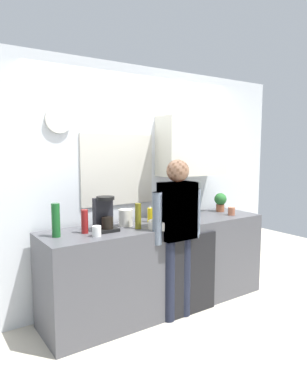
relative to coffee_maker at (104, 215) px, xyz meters
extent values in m
plane|color=beige|center=(0.64, -0.31, -1.07)|extent=(8.00, 8.00, 0.00)
cube|color=#4C4C51|center=(0.64, -0.01, -0.61)|extent=(2.50, 0.64, 0.93)
cube|color=black|center=(0.84, -0.34, -0.66)|extent=(0.56, 0.02, 0.84)
cube|color=silver|center=(0.64, 0.42, 0.23)|extent=(4.10, 0.10, 2.60)
cube|color=beige|center=(0.35, 0.36, 0.40)|extent=(0.86, 0.02, 0.76)
cube|color=#8CA5C6|center=(0.35, 0.37, 0.40)|extent=(0.80, 0.02, 0.70)
cube|color=silver|center=(1.26, 0.21, 0.65)|extent=(0.84, 0.32, 0.68)
cylinder|color=silver|center=(-0.29, 0.35, 0.90)|extent=(0.26, 0.03, 0.26)
cube|color=black|center=(0.00, -0.03, -0.13)|extent=(0.20, 0.20, 0.03)
cube|color=black|center=(0.00, 0.03, 0.02)|extent=(0.18, 0.08, 0.28)
cylinder|color=black|center=(0.00, -0.06, -0.06)|extent=(0.11, 0.11, 0.11)
cylinder|color=black|center=(0.00, -0.03, 0.17)|extent=(0.17, 0.17, 0.03)
cylinder|color=brown|center=(0.76, 0.23, -0.03)|extent=(0.06, 0.06, 0.23)
cylinder|color=olive|center=(0.30, -0.12, -0.02)|extent=(0.06, 0.06, 0.25)
cylinder|color=#195923|center=(-0.46, 0.02, 0.00)|extent=(0.07, 0.07, 0.30)
cylinder|color=maroon|center=(-0.20, 0.01, -0.04)|extent=(0.06, 0.06, 0.22)
cylinder|color=black|center=(0.78, -0.10, -0.06)|extent=(0.06, 0.06, 0.18)
cylinder|color=white|center=(-0.16, -0.16, -0.10)|extent=(0.08, 0.08, 0.09)
cylinder|color=#B26647|center=(1.57, -0.14, -0.10)|extent=(0.08, 0.08, 0.09)
cylinder|color=white|center=(0.47, -0.24, -0.11)|extent=(0.22, 0.22, 0.08)
cylinder|color=#9E5638|center=(1.64, 0.11, -0.10)|extent=(0.10, 0.10, 0.09)
sphere|color=#2D7233|center=(1.64, 0.11, 0.01)|extent=(0.15, 0.15, 0.15)
cylinder|color=yellow|center=(0.57, 0.08, -0.07)|extent=(0.06, 0.06, 0.15)
cone|color=white|center=(0.57, 0.08, 0.02)|extent=(0.02, 0.02, 0.03)
cylinder|color=silver|center=(0.26, 0.05, -0.06)|extent=(0.14, 0.14, 0.17)
cylinder|color=#3F4766|center=(0.54, -0.31, -0.66)|extent=(0.12, 0.12, 0.82)
cylinder|color=#3F4766|center=(0.74, -0.31, -0.66)|extent=(0.12, 0.12, 0.82)
cube|color=#262633|center=(0.64, -0.31, 0.03)|extent=(0.36, 0.20, 0.56)
sphere|color=#A57A59|center=(0.64, -0.31, 0.42)|extent=(0.22, 0.22, 0.22)
cylinder|color=#262633|center=(0.40, -0.31, -0.02)|extent=(0.09, 0.09, 0.50)
cylinder|color=#262633|center=(0.88, -0.31, -0.02)|extent=(0.09, 0.09, 0.50)
cylinder|color=#3F4766|center=(0.54, -0.31, -0.66)|extent=(0.12, 0.12, 0.82)
cylinder|color=#3F4766|center=(0.74, -0.31, -0.66)|extent=(0.12, 0.12, 0.82)
cube|color=silver|center=(0.64, -0.31, 0.03)|extent=(0.36, 0.20, 0.56)
sphere|color=#D8AD8C|center=(0.64, -0.31, 0.42)|extent=(0.22, 0.22, 0.22)
cylinder|color=silver|center=(0.40, -0.31, -0.02)|extent=(0.09, 0.09, 0.50)
cylinder|color=silver|center=(0.88, -0.31, -0.02)|extent=(0.09, 0.09, 0.50)
camera|label=1|loc=(-1.45, -2.95, 0.63)|focal=32.67mm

